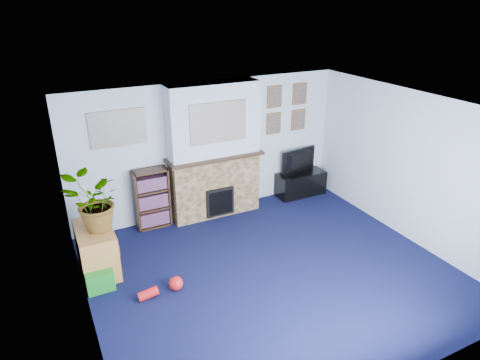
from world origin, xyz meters
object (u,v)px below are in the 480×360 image
tv_stand (300,184)px  sideboard (97,249)px  bookshelf (152,199)px  television (301,161)px

tv_stand → sideboard: sideboard is taller
bookshelf → television: bearing=-1.1°
bookshelf → sideboard: bearing=-139.4°
tv_stand → television: (0.00, 0.02, 0.48)m
tv_stand → television: bearing=90.0°
tv_stand → sideboard: bearing=-168.1°
tv_stand → sideboard: 4.18m
sideboard → television: bearing=12.1°
tv_stand → television: size_ratio=1.20×
bookshelf → tv_stand: bearing=-1.5°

